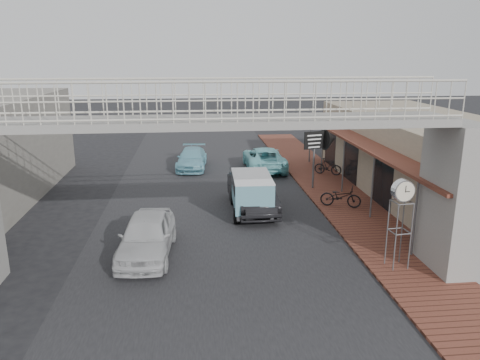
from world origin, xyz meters
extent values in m
plane|color=black|center=(0.00, 0.00, 0.00)|extent=(120.00, 120.00, 0.00)
cube|color=black|center=(0.00, 0.00, 0.01)|extent=(10.00, 60.00, 0.01)
cube|color=brown|center=(6.50, 3.00, 0.05)|extent=(3.00, 40.00, 0.10)
cube|color=gray|center=(11.00, 4.00, 2.00)|extent=(6.00, 18.00, 4.00)
cube|color=brown|center=(7.70, 4.00, 2.90)|extent=(1.80, 18.00, 0.12)
cube|color=silver|center=(8.05, 7.50, 3.30)|extent=(0.08, 2.60, 0.90)
cube|color=#B21914|center=(8.05, 1.00, 3.30)|extent=(0.08, 2.20, 0.80)
cube|color=gray|center=(7.60, -4.00, 2.50)|extent=(1.20, 2.40, 5.00)
cube|color=gray|center=(0.00, -4.00, 5.12)|extent=(14.00, 2.00, 0.24)
cube|color=beige|center=(0.00, -3.05, 5.79)|extent=(14.00, 0.08, 1.10)
cube|color=beige|center=(0.00, -4.95, 5.79)|extent=(14.00, 0.08, 1.10)
imported|color=silver|center=(-2.54, -1.86, 0.76)|extent=(2.10, 4.59, 1.53)
imported|color=black|center=(1.87, 2.85, 0.82)|extent=(1.97, 5.08, 1.65)
imported|color=#7FD6DC|center=(3.65, 10.63, 0.71)|extent=(2.40, 5.11, 1.41)
imported|color=#76B9CD|center=(-0.88, 11.39, 0.63)|extent=(2.12, 4.45, 1.25)
cylinder|color=black|center=(1.06, 3.71, 0.34)|extent=(0.25, 0.69, 0.68)
cylinder|color=black|center=(2.57, 3.66, 0.34)|extent=(0.25, 0.69, 0.68)
cylinder|color=black|center=(0.98, 1.10, 0.34)|extent=(0.25, 0.69, 0.68)
cylinder|color=black|center=(2.49, 1.05, 0.34)|extent=(0.25, 0.69, 0.68)
cube|color=#67A2B3|center=(1.77, 2.09, 1.14)|extent=(1.75, 3.15, 1.31)
cube|color=#67A2B3|center=(1.82, 3.88, 0.92)|extent=(1.60, 0.92, 0.87)
cube|color=black|center=(1.77, 2.09, 1.50)|extent=(1.77, 2.57, 0.48)
cube|color=silver|center=(1.77, 2.09, 1.82)|extent=(1.77, 3.16, 0.06)
imported|color=black|center=(6.04, 2.57, 0.60)|extent=(2.00, 1.33, 0.99)
imported|color=black|center=(7.17, 8.55, 0.59)|extent=(1.64, 1.20, 0.98)
cylinder|color=#59595B|center=(5.65, -3.61, 1.25)|extent=(0.04, 0.04, 2.30)
cylinder|color=#59595B|center=(6.19, -3.55, 1.25)|extent=(0.04, 0.04, 2.30)
cylinder|color=#59595B|center=(5.71, -4.15, 1.25)|extent=(0.04, 0.04, 2.30)
cylinder|color=#59595B|center=(6.25, -4.09, 1.25)|extent=(0.04, 0.04, 2.30)
cylinder|color=silver|center=(5.95, -3.85, 2.78)|extent=(0.77, 0.34, 0.74)
cylinder|color=beige|center=(5.97, -3.99, 2.78)|extent=(0.65, 0.09, 0.66)
cylinder|color=beige|center=(5.94, -3.71, 2.78)|extent=(0.65, 0.09, 0.66)
cylinder|color=#59595B|center=(5.56, 5.85, 1.61)|extent=(0.10, 0.10, 3.02)
cube|color=black|center=(5.57, 5.82, 2.70)|extent=(1.22, 0.38, 0.94)
cone|color=black|center=(6.42, 6.05, 2.70)|extent=(0.90, 1.27, 1.14)
cube|color=white|center=(5.53, 5.77, 2.65)|extent=(0.81, 0.22, 0.62)
camera|label=1|loc=(-0.82, -17.79, 7.08)|focal=35.00mm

